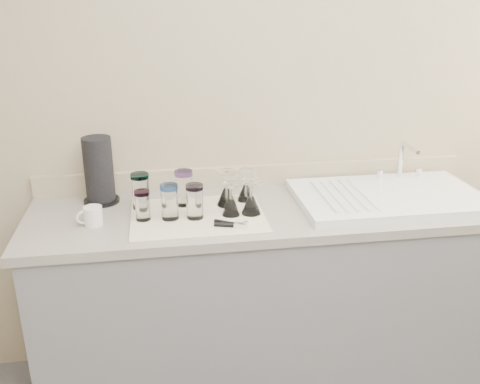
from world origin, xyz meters
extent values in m
cube|color=tan|center=(0.00, 1.50, 1.25)|extent=(3.50, 0.04, 2.50)
cube|color=slate|center=(0.00, 1.20, 0.43)|extent=(2.00, 0.60, 0.86)
cube|color=gray|center=(0.00, 1.20, 0.88)|extent=(2.06, 0.62, 0.04)
cube|color=white|center=(0.55, 1.20, 0.92)|extent=(0.82, 0.50, 0.03)
cylinder|color=silver|center=(0.69, 1.40, 1.03)|extent=(0.02, 0.02, 0.18)
cylinder|color=silver|center=(0.69, 1.32, 1.10)|extent=(0.02, 0.16, 0.02)
cylinder|color=silver|center=(0.59, 1.40, 0.96)|extent=(0.03, 0.03, 0.04)
cylinder|color=silver|center=(0.79, 1.40, 0.96)|extent=(0.03, 0.03, 0.04)
cube|color=white|center=(-0.31, 1.15, 0.90)|extent=(0.55, 0.42, 0.01)
cylinder|color=white|center=(-0.54, 1.27, 0.98)|extent=(0.07, 0.07, 0.14)
cylinder|color=#148C7B|center=(-0.54, 1.27, 1.05)|extent=(0.08, 0.08, 0.02)
cylinder|color=white|center=(-0.36, 1.27, 0.98)|extent=(0.07, 0.07, 0.14)
cylinder|color=#724BAF|center=(-0.36, 1.27, 1.05)|extent=(0.08, 0.08, 0.02)
cylinder|color=white|center=(-0.53, 1.14, 0.96)|extent=(0.06, 0.06, 0.11)
cylinder|color=#C42E88|center=(-0.53, 1.14, 1.03)|extent=(0.06, 0.06, 0.02)
cylinder|color=white|center=(-0.42, 1.13, 0.97)|extent=(0.07, 0.07, 0.13)
cylinder|color=blue|center=(-0.42, 1.13, 1.04)|extent=(0.07, 0.07, 0.02)
cylinder|color=white|center=(-0.32, 1.12, 0.97)|extent=(0.07, 0.07, 0.13)
cylinder|color=#B38CDB|center=(-0.32, 1.12, 1.04)|extent=(0.07, 0.07, 0.02)
cone|color=white|center=(-0.17, 1.24, 0.95)|extent=(0.09, 0.09, 0.08)
cylinder|color=white|center=(-0.17, 1.24, 1.02)|extent=(0.01, 0.01, 0.06)
cylinder|color=white|center=(-0.17, 1.24, 1.06)|extent=(0.09, 0.09, 0.01)
cone|color=white|center=(-0.08, 1.28, 0.94)|extent=(0.08, 0.08, 0.07)
cylinder|color=white|center=(-0.08, 1.28, 1.01)|extent=(0.01, 0.01, 0.06)
cylinder|color=white|center=(-0.08, 1.28, 1.04)|extent=(0.08, 0.08, 0.01)
cone|color=white|center=(-0.17, 1.13, 0.94)|extent=(0.08, 0.08, 0.07)
cylinder|color=white|center=(-0.17, 1.13, 1.01)|extent=(0.01, 0.01, 0.06)
cylinder|color=white|center=(-0.17, 1.13, 1.04)|extent=(0.08, 0.08, 0.01)
cone|color=white|center=(-0.09, 1.13, 0.95)|extent=(0.08, 0.08, 0.08)
cylinder|color=white|center=(-0.09, 1.13, 1.02)|extent=(0.01, 0.01, 0.06)
cylinder|color=white|center=(-0.09, 1.13, 1.05)|extent=(0.08, 0.08, 0.01)
cube|color=silver|center=(-0.15, 1.00, 0.92)|extent=(0.06, 0.05, 0.02)
cylinder|color=black|center=(-0.20, 1.01, 0.92)|extent=(0.11, 0.05, 0.02)
cylinder|color=black|center=(-0.20, 1.03, 0.92)|extent=(0.10, 0.07, 0.02)
cylinder|color=white|center=(-0.73, 1.14, 0.94)|extent=(0.09, 0.09, 0.08)
torus|color=white|center=(-0.77, 1.13, 0.94)|extent=(0.06, 0.02, 0.06)
cylinder|color=black|center=(-0.72, 1.38, 0.91)|extent=(0.16, 0.16, 0.01)
cylinder|color=black|center=(-0.72, 1.38, 1.05)|extent=(0.13, 0.13, 0.28)
camera|label=1|loc=(-0.46, -0.90, 1.80)|focal=40.00mm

